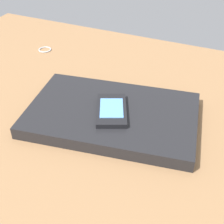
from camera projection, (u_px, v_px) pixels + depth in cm
name	position (u px, v px, depth cm)	size (l,w,h in cm)	color
desk_surface	(109.00, 115.00, 68.45)	(120.00, 80.00, 3.00)	olive
laptop_closed	(112.00, 115.00, 64.06)	(34.37, 21.52, 2.59)	black
cell_phone_on_laptop	(112.00, 110.00, 62.30)	(9.69, 12.00, 1.14)	black
key_ring	(45.00, 50.00, 90.97)	(3.74, 3.74, 0.36)	silver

